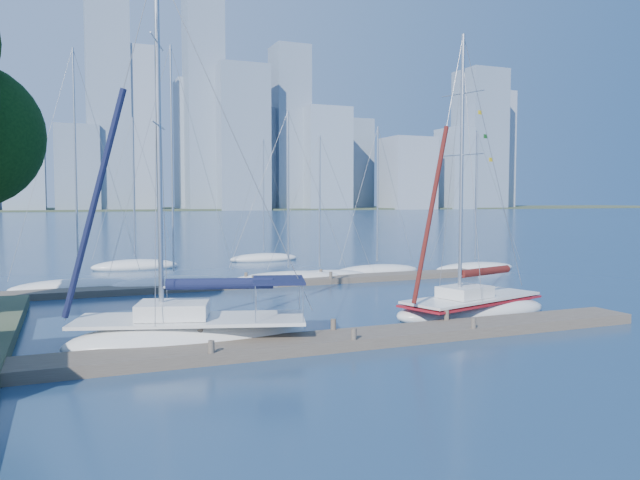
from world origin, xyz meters
name	(u,v)px	position (x,y,z in m)	size (l,w,h in m)	color
ground	(343,345)	(0.00, 0.00, 0.00)	(700.00, 700.00, 0.00)	navy
near_dock	(343,340)	(0.00, 0.00, 0.20)	(26.00, 2.00, 0.40)	#4C4137
far_dock	(265,283)	(2.00, 16.00, 0.18)	(30.00, 1.80, 0.36)	#4C4137
far_shore	(86,210)	(0.00, 320.00, 0.00)	(800.00, 100.00, 1.50)	#38472D
sailboat_navy	(191,317)	(-5.13, 1.94, 1.08)	(9.21, 5.30, 14.09)	silver
sailboat_maroon	(472,293)	(7.69, 2.92, 1.07)	(8.09, 4.61, 12.92)	silver
bg_boat_0	(79,287)	(-8.63, 17.98, 0.27)	(7.81, 4.37, 14.15)	silver
bg_boat_1	(174,284)	(-3.38, 16.87, 0.29)	(7.61, 3.06, 14.55)	silver
bg_boat_2	(289,279)	(3.82, 16.94, 0.24)	(7.86, 3.07, 11.13)	silver
bg_boat_3	(320,277)	(6.15, 17.40, 0.21)	(7.13, 3.15, 9.69)	silver
bg_boat_4	(377,271)	(11.19, 18.94, 0.23)	(6.77, 3.16, 10.69)	silver
bg_boat_5	(475,268)	(18.82, 17.94, 0.21)	(6.89, 4.17, 10.52)	silver
bg_boat_6	(135,266)	(-4.43, 28.61, 0.26)	(6.75, 3.75, 11.77)	silver
bg_boat_7	(264,258)	(6.51, 31.09, 0.23)	(6.23, 2.75, 10.70)	silver
skyline	(127,134)	(18.33, 290.32, 36.25)	(503.61, 51.31, 114.86)	#8191A7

